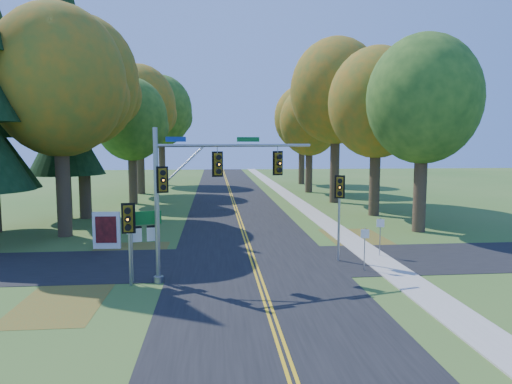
{
  "coord_description": "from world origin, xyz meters",
  "views": [
    {
      "loc": [
        -1.88,
        -19.77,
        5.83
      ],
      "look_at": [
        0.34,
        4.32,
        3.2
      ],
      "focal_mm": 32.0,
      "sensor_mm": 36.0,
      "label": 1
    }
  ],
  "objects": [
    {
      "name": "leaf_patch_e",
      "position": [
        6.8,
        6.0,
        0.01
      ],
      "size": [
        3.5,
        8.0,
        0.0
      ],
      "primitive_type": "cube",
      "color": "brown",
      "rests_on": "ground"
    },
    {
      "name": "tree_e_c",
      "position": [
        9.88,
        23.69,
        10.66
      ],
      "size": [
        8.8,
        8.8,
        15.79
      ],
      "color": "#38281C",
      "rests_on": "ground"
    },
    {
      "name": "pine_c",
      "position": [
        -13.0,
        16.0,
        9.69
      ],
      "size": [
        5.6,
        5.6,
        20.56
      ],
      "color": "#38281C",
      "rests_on": "ground"
    },
    {
      "name": "reg_sign_e_north",
      "position": [
        6.55,
        2.46,
        1.38
      ],
      "size": [
        0.38,
        0.1,
        2.02
      ],
      "rotation": [
        0.0,
        0.0,
        -0.2
      ],
      "color": "gray",
      "rests_on": "ground"
    },
    {
      "name": "tree_e_e",
      "position": [
        10.47,
        43.58,
        9.19
      ],
      "size": [
        7.8,
        7.8,
        13.74
      ],
      "color": "#38281C",
      "rests_on": "ground"
    },
    {
      "name": "ped_signal_pole",
      "position": [
        -5.31,
        -1.41,
        2.56
      ],
      "size": [
        0.54,
        0.63,
        3.44
      ],
      "rotation": [
        0.0,
        0.0,
        0.08
      ],
      "color": "gray",
      "rests_on": "ground"
    },
    {
      "name": "centerline_right",
      "position": [
        0.1,
        0.0,
        0.03
      ],
      "size": [
        0.1,
        160.0,
        0.01
      ],
      "primitive_type": "cube",
      "color": "gold",
      "rests_on": "road_main"
    },
    {
      "name": "route_sign_cluster",
      "position": [
        -4.81,
        -0.72,
        2.16
      ],
      "size": [
        1.4,
        0.39,
        3.07
      ],
      "rotation": [
        0.0,
        0.0,
        0.25
      ],
      "color": "gray",
      "rests_on": "ground"
    },
    {
      "name": "road_main",
      "position": [
        0.0,
        0.0,
        0.01
      ],
      "size": [
        8.0,
        160.0,
        0.02
      ],
      "primitive_type": "cube",
      "color": "black",
      "rests_on": "ground"
    },
    {
      "name": "east_signal_pole",
      "position": [
        4.16,
        1.65,
        3.23
      ],
      "size": [
        0.49,
        0.57,
        4.26
      ],
      "rotation": [
        0.0,
        0.0,
        -0.25
      ],
      "color": "#9B9DA3",
      "rests_on": "ground"
    },
    {
      "name": "reg_sign_w",
      "position": [
        -5.86,
        1.99,
        1.34
      ],
      "size": [
        0.38,
        0.06,
        1.96
      ],
      "rotation": [
        0.0,
        0.0,
        0.03
      ],
      "color": "gray",
      "rests_on": "ground"
    },
    {
      "name": "tree_w_a",
      "position": [
        -11.13,
        9.38,
        9.49
      ],
      "size": [
        8.0,
        8.0,
        14.15
      ],
      "color": "#38281C",
      "rests_on": "ground"
    },
    {
      "name": "tree_e_d",
      "position": [
        9.26,
        32.87,
        8.24
      ],
      "size": [
        7.0,
        7.0,
        12.32
      ],
      "color": "#38281C",
      "rests_on": "ground"
    },
    {
      "name": "reg_sign_e_south",
      "position": [
        4.9,
        -0.01,
        1.36
      ],
      "size": [
        0.38,
        0.07,
        1.99
      ],
      "rotation": [
        0.0,
        0.0,
        -0.09
      ],
      "color": "gray",
      "rests_on": "ground"
    },
    {
      "name": "road_cross",
      "position": [
        0.0,
        2.0,
        0.01
      ],
      "size": [
        60.0,
        6.0,
        0.02
      ],
      "primitive_type": "cube",
      "color": "black",
      "rests_on": "ground"
    },
    {
      "name": "info_kiosk",
      "position": [
        -7.81,
        5.58,
        1.02
      ],
      "size": [
        1.48,
        0.3,
        2.04
      ],
      "rotation": [
        0.0,
        0.0,
        -0.06
      ],
      "color": "white",
      "rests_on": "ground"
    },
    {
      "name": "traffic_mast",
      "position": [
        -2.53,
        -0.56,
        4.14
      ],
      "size": [
        6.92,
        2.11,
        6.44
      ],
      "rotation": [
        0.0,
        0.0,
        0.24
      ],
      "color": "gray",
      "rests_on": "ground"
    },
    {
      "name": "tree_w_c",
      "position": [
        -9.54,
        24.47,
        7.94
      ],
      "size": [
        6.8,
        6.8,
        11.91
      ],
      "color": "#38281C",
      "rests_on": "ground"
    },
    {
      "name": "leaf_patch_w_near",
      "position": [
        -6.5,
        4.0,
        0.01
      ],
      "size": [
        4.0,
        6.0,
        0.0
      ],
      "primitive_type": "cube",
      "color": "brown",
      "rests_on": "ground"
    },
    {
      "name": "tree_w_d",
      "position": [
        -10.13,
        33.18,
        9.78
      ],
      "size": [
        8.2,
        8.2,
        14.56
      ],
      "color": "#38281C",
      "rests_on": "ground"
    },
    {
      "name": "sidewalk_east",
      "position": [
        6.2,
        0.0,
        0.03
      ],
      "size": [
        1.6,
        160.0,
        0.06
      ],
      "primitive_type": "cube",
      "color": "#9E998E",
      "rests_on": "ground"
    },
    {
      "name": "ground",
      "position": [
        0.0,
        0.0,
        0.0
      ],
      "size": [
        160.0,
        160.0,
        0.0
      ],
      "primitive_type": "plane",
      "color": "#335E21",
      "rests_on": "ground"
    },
    {
      "name": "tree_w_b",
      "position": [
        -11.72,
        16.29,
        10.37
      ],
      "size": [
        8.6,
        8.6,
        15.38
      ],
      "color": "#38281C",
      "rests_on": "ground"
    },
    {
      "name": "tree_e_b",
      "position": [
        10.97,
        15.58,
        8.9
      ],
      "size": [
        7.6,
        7.6,
        13.33
      ],
      "color": "#38281C",
      "rests_on": "ground"
    },
    {
      "name": "tree_e_a",
      "position": [
        11.57,
        8.77,
        8.53
      ],
      "size": [
        7.2,
        7.2,
        12.73
      ],
      "color": "#38281C",
      "rests_on": "ground"
    },
    {
      "name": "centerline_left",
      "position": [
        -0.1,
        0.0,
        0.03
      ],
      "size": [
        0.1,
        160.0,
        0.01
      ],
      "primitive_type": "cube",
      "color": "gold",
      "rests_on": "road_main"
    },
    {
      "name": "tree_w_e",
      "position": [
        -8.92,
        44.09,
        10.07
      ],
      "size": [
        8.4,
        8.4,
        14.97
      ],
      "color": "#38281C",
      "rests_on": "ground"
    },
    {
      "name": "leaf_patch_w_far",
      "position": [
        -7.5,
        -3.0,
        0.01
      ],
      "size": [
        3.0,
        5.0,
        0.0
      ],
      "primitive_type": "cube",
      "color": "brown",
      "rests_on": "ground"
    }
  ]
}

